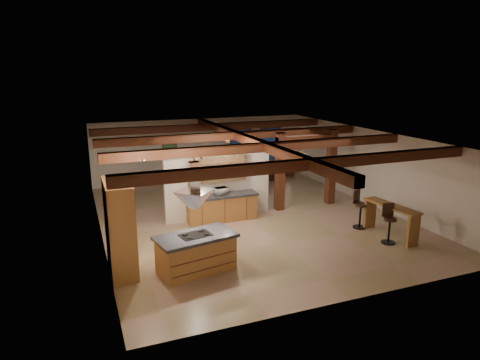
% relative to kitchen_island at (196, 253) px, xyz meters
% --- Properties ---
extents(ground, '(12.00, 12.00, 0.00)m').
position_rel_kitchen_island_xyz_m(ground, '(2.88, 3.30, -0.50)').
color(ground, tan).
rests_on(ground, ground).
extents(room_walls, '(12.00, 12.00, 12.00)m').
position_rel_kitchen_island_xyz_m(room_walls, '(2.88, 3.30, 1.28)').
color(room_walls, beige).
rests_on(room_walls, ground).
extents(ceiling_beams, '(10.00, 12.00, 0.28)m').
position_rel_kitchen_island_xyz_m(ceiling_beams, '(2.88, 3.30, 2.26)').
color(ceiling_beams, '#3C210F').
rests_on(ceiling_beams, room_walls).
extents(timber_posts, '(2.50, 0.30, 2.90)m').
position_rel_kitchen_island_xyz_m(timber_posts, '(5.38, 3.80, 1.26)').
color(timber_posts, '#3C210F').
rests_on(timber_posts, ground).
extents(partition_wall, '(3.80, 0.18, 2.20)m').
position_rel_kitchen_island_xyz_m(partition_wall, '(1.88, 3.80, 0.60)').
color(partition_wall, beige).
rests_on(partition_wall, ground).
extents(pantry_cabinet, '(0.67, 1.60, 2.40)m').
position_rel_kitchen_island_xyz_m(pantry_cabinet, '(-1.78, 0.70, 0.69)').
color(pantry_cabinet, olive).
rests_on(pantry_cabinet, ground).
extents(back_counter, '(2.50, 0.66, 0.94)m').
position_rel_kitchen_island_xyz_m(back_counter, '(1.88, 3.41, -0.03)').
color(back_counter, olive).
rests_on(back_counter, ground).
extents(upper_display_cabinet, '(1.80, 0.36, 0.95)m').
position_rel_kitchen_island_xyz_m(upper_display_cabinet, '(1.88, 3.61, 1.35)').
color(upper_display_cabinet, olive).
rests_on(upper_display_cabinet, partition_wall).
extents(range_hood, '(1.10, 1.10, 1.40)m').
position_rel_kitchen_island_xyz_m(range_hood, '(0.00, 0.00, 1.28)').
color(range_hood, silver).
rests_on(range_hood, room_walls).
extents(back_windows, '(2.70, 0.07, 1.70)m').
position_rel_kitchen_island_xyz_m(back_windows, '(5.68, 9.23, 1.00)').
color(back_windows, '#3C210F').
rests_on(back_windows, room_walls).
extents(framed_art, '(0.65, 0.05, 0.85)m').
position_rel_kitchen_island_xyz_m(framed_art, '(1.38, 9.23, 1.20)').
color(framed_art, '#3C210F').
rests_on(framed_art, room_walls).
extents(recessed_cans, '(3.16, 2.46, 0.03)m').
position_rel_kitchen_island_xyz_m(recessed_cans, '(0.35, 1.36, 2.37)').
color(recessed_cans, silver).
rests_on(recessed_cans, room_walls).
extents(kitchen_island, '(2.19, 1.44, 1.00)m').
position_rel_kitchen_island_xyz_m(kitchen_island, '(0.00, 0.00, 0.00)').
color(kitchen_island, olive).
rests_on(kitchen_island, ground).
extents(dining_table, '(2.07, 1.23, 0.71)m').
position_rel_kitchen_island_xyz_m(dining_table, '(3.38, 6.20, -0.15)').
color(dining_table, '#391E0E').
rests_on(dining_table, ground).
extents(sofa, '(2.24, 1.36, 0.61)m').
position_rel_kitchen_island_xyz_m(sofa, '(5.32, 8.28, -0.20)').
color(sofa, black).
rests_on(sofa, ground).
extents(microwave, '(0.49, 0.37, 0.25)m').
position_rel_kitchen_island_xyz_m(microwave, '(1.85, 3.41, 0.56)').
color(microwave, silver).
rests_on(microwave, back_counter).
extents(bar_counter, '(0.68, 2.01, 1.03)m').
position_rel_kitchen_island_xyz_m(bar_counter, '(6.29, 0.08, 0.19)').
color(bar_counter, olive).
rests_on(bar_counter, ground).
extents(side_table, '(0.60, 0.60, 0.62)m').
position_rel_kitchen_island_xyz_m(side_table, '(7.14, 8.52, -0.20)').
color(side_table, '#3C210F').
rests_on(side_table, ground).
extents(table_lamp, '(0.26, 0.26, 0.31)m').
position_rel_kitchen_island_xyz_m(table_lamp, '(7.14, 8.52, 0.33)').
color(table_lamp, black).
rests_on(table_lamp, side_table).
extents(bar_stool_a, '(0.43, 0.45, 1.21)m').
position_rel_kitchen_island_xyz_m(bar_stool_a, '(5.92, -0.29, 0.11)').
color(bar_stool_a, black).
rests_on(bar_stool_a, ground).
extents(bar_stool_b, '(0.47, 0.49, 1.26)m').
position_rel_kitchen_island_xyz_m(bar_stool_b, '(5.88, 1.11, 0.14)').
color(bar_stool_b, black).
rests_on(bar_stool_b, ground).
extents(dining_chairs, '(2.20, 2.20, 1.11)m').
position_rel_kitchen_island_xyz_m(dining_chairs, '(3.38, 6.20, 0.06)').
color(dining_chairs, '#3C210F').
rests_on(dining_chairs, ground).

